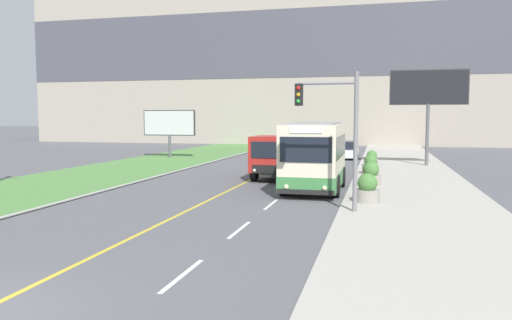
% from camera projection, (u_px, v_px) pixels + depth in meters
% --- Properties ---
extents(lane_marking_centre, '(2.88, 140.00, 0.01)m').
position_uv_depth(lane_marking_centre, '(50.00, 286.00, 10.32)').
color(lane_marking_centre, gold).
rests_on(lane_marking_centre, ground_plane).
extents(apartment_block_background, '(80.00, 8.04, 23.75)m').
position_uv_depth(apartment_block_background, '(326.00, 51.00, 63.84)').
color(apartment_block_background, '#A89E8E').
rests_on(apartment_block_background, ground_plane).
extents(city_bus, '(2.61, 5.75, 3.22)m').
position_uv_depth(city_bus, '(314.00, 157.00, 23.28)').
color(city_bus, beige).
rests_on(city_bus, ground_plane).
extents(dump_truck, '(2.53, 6.33, 2.44)m').
position_uv_depth(dump_truck, '(278.00, 157.00, 27.79)').
color(dump_truck, black).
rests_on(dump_truck, ground_plane).
extents(car_distant, '(1.80, 4.30, 1.45)m').
position_uv_depth(car_distant, '(347.00, 150.00, 41.81)').
color(car_distant, silver).
rests_on(car_distant, ground_plane).
extents(traffic_light_mast, '(2.28, 0.32, 5.09)m').
position_uv_depth(traffic_light_mast, '(336.00, 123.00, 17.91)').
color(traffic_light_mast, slate).
rests_on(traffic_light_mast, ground_plane).
extents(billboard_large, '(5.27, 0.24, 6.76)m').
position_uv_depth(billboard_large, '(429.00, 91.00, 34.66)').
color(billboard_large, '#59595B').
rests_on(billboard_large, ground_plane).
extents(billboard_small, '(4.64, 0.24, 4.06)m').
position_uv_depth(billboard_small, '(169.00, 124.00, 42.44)').
color(billboard_small, '#59595B').
rests_on(billboard_small, ground_plane).
extents(planter_round_near, '(0.98, 0.98, 1.17)m').
position_uv_depth(planter_round_near, '(367.00, 190.00, 19.91)').
color(planter_round_near, gray).
rests_on(planter_round_near, sidewalk_right).
extents(planter_round_second, '(0.99, 0.99, 1.18)m').
position_uv_depth(planter_round_second, '(371.00, 175.00, 24.87)').
color(planter_round_second, gray).
rests_on(planter_round_second, sidewalk_right).
extents(planter_round_third, '(0.99, 0.99, 1.17)m').
position_uv_depth(planter_round_third, '(371.00, 165.00, 29.86)').
color(planter_round_third, gray).
rests_on(planter_round_third, sidewalk_right).
extents(planter_round_far, '(0.87, 0.87, 1.08)m').
position_uv_depth(planter_round_far, '(372.00, 159.00, 34.84)').
color(planter_round_far, gray).
rests_on(planter_round_far, sidewalk_right).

